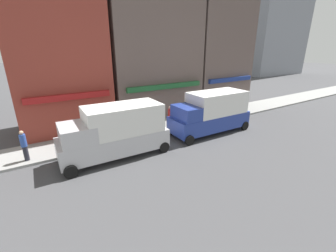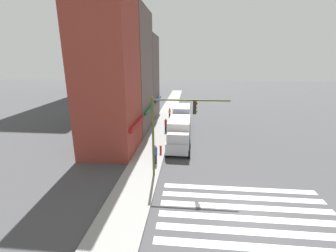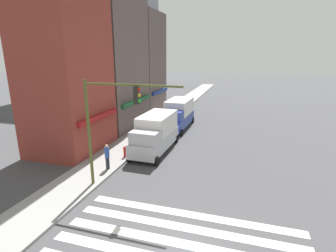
{
  "view_description": "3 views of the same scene",
  "coord_description": "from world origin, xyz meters",
  "px_view_note": "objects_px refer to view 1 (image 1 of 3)",
  "views": [
    {
      "loc": [
        6.8,
        -7.14,
        6.23
      ],
      "look_at": [
        14.25,
        4.7,
        1.2
      ],
      "focal_mm": 24.0,
      "sensor_mm": 36.0,
      "label": 1
    },
    {
      "loc": [
        -12.16,
        3.75,
        8.9
      ],
      "look_at": [
        11.89,
        6.0,
        2.0
      ],
      "focal_mm": 24.0,
      "sensor_mm": 36.0,
      "label": 2
    },
    {
      "loc": [
        -8.66,
        -2.22,
        7.84
      ],
      "look_at": [
        14.25,
        4.7,
        1.2
      ],
      "focal_mm": 28.0,
      "sensor_mm": 36.0,
      "label": 3
    }
  ],
  "objects_px": {
    "pedestrian_red_jacket": "(170,117)",
    "box_truck_silver": "(115,131)",
    "pedestrian_blue_shirt": "(24,145)",
    "fire_hydrant": "(71,145)",
    "pedestrian_orange_vest": "(232,105)",
    "box_truck_blue": "(211,112)"
  },
  "relations": [
    {
      "from": "pedestrian_red_jacket",
      "to": "box_truck_silver",
      "type": "bearing_deg",
      "value": -166.14
    },
    {
      "from": "pedestrian_blue_shirt",
      "to": "fire_hydrant",
      "type": "distance_m",
      "value": 2.37
    },
    {
      "from": "pedestrian_red_jacket",
      "to": "pedestrian_orange_vest",
      "type": "bearing_deg",
      "value": -6.74
    },
    {
      "from": "pedestrian_blue_shirt",
      "to": "pedestrian_orange_vest",
      "type": "xyz_separation_m",
      "value": [
        16.43,
        0.16,
        0.0
      ]
    },
    {
      "from": "pedestrian_orange_vest",
      "to": "pedestrian_red_jacket",
      "type": "bearing_deg",
      "value": 38.55
    },
    {
      "from": "pedestrian_blue_shirt",
      "to": "pedestrian_red_jacket",
      "type": "relative_size",
      "value": 1.0
    },
    {
      "from": "box_truck_blue",
      "to": "pedestrian_red_jacket",
      "type": "distance_m",
      "value": 3.1
    },
    {
      "from": "pedestrian_blue_shirt",
      "to": "pedestrian_red_jacket",
      "type": "xyz_separation_m",
      "value": [
        9.58,
        0.08,
        0.0
      ]
    },
    {
      "from": "box_truck_blue",
      "to": "pedestrian_blue_shirt",
      "type": "height_order",
      "value": "box_truck_blue"
    },
    {
      "from": "pedestrian_red_jacket",
      "to": "fire_hydrant",
      "type": "distance_m",
      "value": 7.28
    },
    {
      "from": "pedestrian_blue_shirt",
      "to": "pedestrian_orange_vest",
      "type": "distance_m",
      "value": 16.43
    },
    {
      "from": "pedestrian_blue_shirt",
      "to": "box_truck_blue",
      "type": "bearing_deg",
      "value": 78.99
    },
    {
      "from": "pedestrian_orange_vest",
      "to": "pedestrian_red_jacket",
      "type": "xyz_separation_m",
      "value": [
        -6.85,
        -0.08,
        0.0
      ]
    },
    {
      "from": "box_truck_blue",
      "to": "pedestrian_orange_vest",
      "type": "height_order",
      "value": "box_truck_blue"
    },
    {
      "from": "pedestrian_red_jacket",
      "to": "fire_hydrant",
      "type": "height_order",
      "value": "pedestrian_red_jacket"
    },
    {
      "from": "box_truck_silver",
      "to": "pedestrian_orange_vest",
      "type": "relative_size",
      "value": 3.53
    },
    {
      "from": "pedestrian_red_jacket",
      "to": "fire_hydrant",
      "type": "relative_size",
      "value": 2.1
    },
    {
      "from": "pedestrian_blue_shirt",
      "to": "pedestrian_orange_vest",
      "type": "height_order",
      "value": "same"
    },
    {
      "from": "pedestrian_blue_shirt",
      "to": "pedestrian_red_jacket",
      "type": "distance_m",
      "value": 9.58
    },
    {
      "from": "box_truck_blue",
      "to": "pedestrian_red_jacket",
      "type": "relative_size",
      "value": 3.52
    },
    {
      "from": "pedestrian_orange_vest",
      "to": "fire_hydrant",
      "type": "relative_size",
      "value": 2.1
    },
    {
      "from": "box_truck_silver",
      "to": "pedestrian_blue_shirt",
      "type": "height_order",
      "value": "box_truck_silver"
    }
  ]
}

